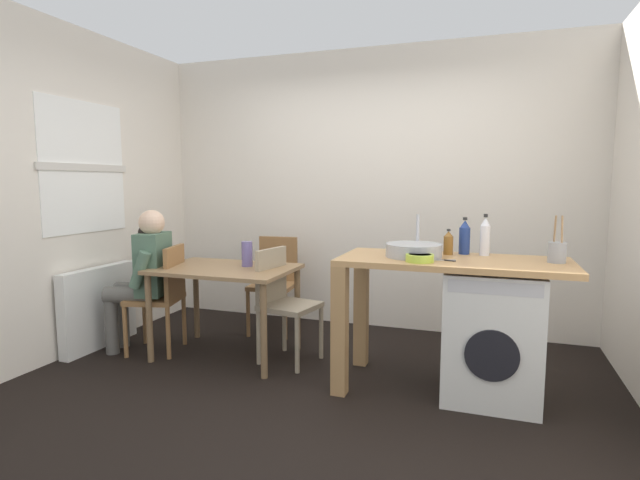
% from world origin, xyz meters
% --- Properties ---
extents(ground_plane, '(5.46, 5.46, 0.00)m').
position_xyz_m(ground_plane, '(0.00, 0.00, 0.00)').
color(ground_plane, black).
extents(wall_back, '(4.60, 0.10, 2.70)m').
position_xyz_m(wall_back, '(0.00, 1.75, 1.35)').
color(wall_back, silver).
rests_on(wall_back, ground_plane).
extents(wall_window_side, '(0.12, 3.80, 2.70)m').
position_xyz_m(wall_window_side, '(-2.15, 0.00, 1.35)').
color(wall_window_side, silver).
rests_on(wall_window_side, ground_plane).
extents(radiator, '(0.10, 0.80, 0.70)m').
position_xyz_m(radiator, '(-2.02, 0.30, 0.35)').
color(radiator, white).
rests_on(radiator, ground_plane).
extents(dining_table, '(1.10, 0.76, 0.74)m').
position_xyz_m(dining_table, '(-0.87, 0.47, 0.64)').
color(dining_table, olive).
rests_on(dining_table, ground_plane).
extents(chair_person_seat, '(0.49, 0.49, 0.90)m').
position_xyz_m(chair_person_seat, '(-1.42, 0.39, 0.51)').
color(chair_person_seat, olive).
rests_on(chair_person_seat, ground_plane).
extents(chair_opposite, '(0.47, 0.47, 0.90)m').
position_xyz_m(chair_opposite, '(-0.39, 0.53, 0.51)').
color(chair_opposite, gray).
rests_on(chair_opposite, ground_plane).
extents(chair_spare_by_wall, '(0.44, 0.44, 0.90)m').
position_xyz_m(chair_spare_by_wall, '(-0.78, 1.24, 0.51)').
color(chair_spare_by_wall, olive).
rests_on(chair_spare_by_wall, ground_plane).
extents(seated_person, '(0.55, 0.54, 1.20)m').
position_xyz_m(seated_person, '(-1.57, 0.35, 0.67)').
color(seated_person, '#595651').
rests_on(seated_person, ground_plane).
extents(kitchen_counter, '(1.50, 0.68, 0.92)m').
position_xyz_m(kitchen_counter, '(0.72, 0.35, 0.76)').
color(kitchen_counter, tan).
rests_on(kitchen_counter, ground_plane).
extents(washing_machine, '(0.60, 0.61, 0.86)m').
position_xyz_m(washing_machine, '(1.19, 0.35, 0.43)').
color(washing_machine, silver).
rests_on(washing_machine, ground_plane).
extents(sink_basin, '(0.38, 0.38, 0.09)m').
position_xyz_m(sink_basin, '(0.67, 0.35, 0.97)').
color(sink_basin, '#9EA0A5').
rests_on(sink_basin, kitchen_counter).
extents(tap, '(0.02, 0.02, 0.28)m').
position_xyz_m(tap, '(0.67, 0.53, 1.06)').
color(tap, '#B2B2B7').
rests_on(tap, kitchen_counter).
extents(bottle_tall_green, '(0.07, 0.07, 0.18)m').
position_xyz_m(bottle_tall_green, '(0.88, 0.54, 1.00)').
color(bottle_tall_green, brown).
rests_on(bottle_tall_green, kitchen_counter).
extents(bottle_squat_brown, '(0.08, 0.08, 0.26)m').
position_xyz_m(bottle_squat_brown, '(0.99, 0.60, 1.04)').
color(bottle_squat_brown, navy).
rests_on(bottle_squat_brown, kitchen_counter).
extents(bottle_clear_small, '(0.07, 0.07, 0.29)m').
position_xyz_m(bottle_clear_small, '(1.12, 0.58, 1.05)').
color(bottle_clear_small, silver).
rests_on(bottle_clear_small, kitchen_counter).
extents(mixing_bowl, '(0.18, 0.18, 0.05)m').
position_xyz_m(mixing_bowl, '(0.74, 0.15, 0.95)').
color(mixing_bowl, '#A8C63D').
rests_on(mixing_bowl, kitchen_counter).
extents(utensil_crock, '(0.11, 0.11, 0.30)m').
position_xyz_m(utensil_crock, '(1.56, 0.40, 0.99)').
color(utensil_crock, gray).
rests_on(utensil_crock, kitchen_counter).
extents(vase, '(0.09, 0.09, 0.20)m').
position_xyz_m(vase, '(-0.72, 0.57, 0.84)').
color(vase, slate).
rests_on(vase, dining_table).
extents(scissors, '(0.15, 0.06, 0.01)m').
position_xyz_m(scissors, '(0.88, 0.25, 0.92)').
color(scissors, '#B2B2B7').
rests_on(scissors, kitchen_counter).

